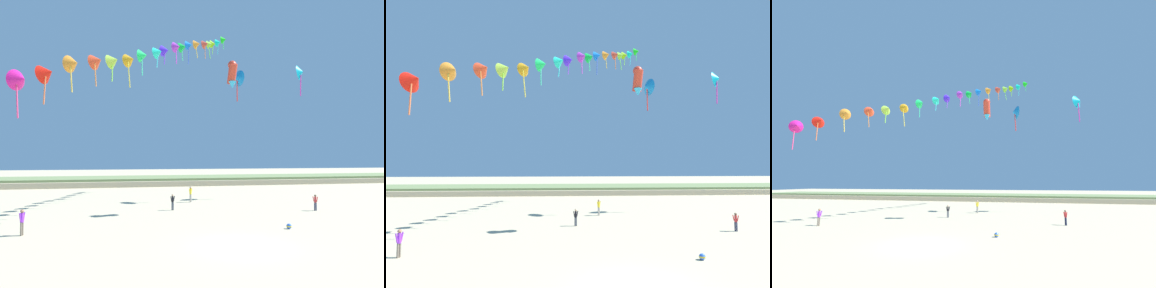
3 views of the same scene
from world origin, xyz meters
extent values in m
plane|color=beige|center=(0.00, 0.00, 0.00)|extent=(240.00, 240.00, 0.00)
cube|color=#BFAE8B|center=(0.00, 45.07, 0.46)|extent=(120.00, 13.30, 0.91)
cube|color=#7A8E56|center=(0.00, 45.07, 1.04)|extent=(120.00, 11.31, 0.52)
cylinder|color=#726656|center=(-12.75, 5.16, 0.42)|extent=(0.12, 0.12, 0.83)
cylinder|color=#726656|center=(-12.70, 5.29, 0.42)|extent=(0.12, 0.12, 0.83)
cylinder|color=purple|center=(-12.72, 5.22, 1.12)|extent=(0.22, 0.22, 0.59)
cylinder|color=purple|center=(-12.79, 5.05, 1.17)|extent=(0.15, 0.21, 0.56)
cylinder|color=purple|center=(-12.66, 5.40, 1.17)|extent=(0.15, 0.21, 0.56)
sphere|color=#9E7051|center=(-12.72, 5.22, 1.54)|extent=(0.22, 0.22, 0.22)
cylinder|color=#282D4C|center=(11.12, 10.60, 0.37)|extent=(0.11, 0.11, 0.75)
cylinder|color=#282D4C|center=(11.04, 10.70, 0.37)|extent=(0.11, 0.11, 0.75)
cylinder|color=red|center=(11.08, 10.65, 1.01)|extent=(0.20, 0.20, 0.53)
cylinder|color=red|center=(11.19, 10.52, 1.05)|extent=(0.17, 0.19, 0.50)
cylinder|color=red|center=(10.98, 10.79, 1.05)|extent=(0.17, 0.19, 0.50)
sphere|color=brown|center=(11.08, 10.65, 1.38)|extent=(0.20, 0.20, 0.20)
cylinder|color=#474C56|center=(-1.93, 13.49, 0.38)|extent=(0.11, 0.11, 0.75)
cylinder|color=#474C56|center=(-1.82, 13.56, 0.38)|extent=(0.11, 0.11, 0.75)
cylinder|color=black|center=(-1.88, 13.52, 1.02)|extent=(0.20, 0.20, 0.53)
cylinder|color=black|center=(-2.03, 13.44, 1.06)|extent=(0.19, 0.15, 0.51)
cylinder|color=black|center=(-1.73, 13.61, 1.06)|extent=(0.19, 0.15, 0.51)
sphere|color=tan|center=(-1.88, 13.52, 1.39)|extent=(0.20, 0.20, 0.20)
cylinder|color=gray|center=(0.93, 18.80, 0.43)|extent=(0.13, 0.13, 0.86)
cylinder|color=gray|center=(0.83, 18.69, 0.43)|extent=(0.13, 0.13, 0.86)
cylinder|color=yellow|center=(0.88, 18.75, 1.17)|extent=(0.23, 0.23, 0.61)
cylinder|color=yellow|center=(1.02, 18.89, 1.22)|extent=(0.20, 0.21, 0.58)
cylinder|color=yellow|center=(0.75, 18.61, 1.22)|extent=(0.20, 0.21, 0.58)
sphere|color=tan|center=(0.88, 18.75, 1.60)|extent=(0.23, 0.23, 0.23)
cone|color=#D81883|center=(-11.77, 0.74, 9.00)|extent=(1.24, 1.31, 1.11)
cylinder|color=#E53970|center=(-11.85, 0.62, 7.87)|extent=(0.21, 0.22, 1.83)
cone|color=red|center=(-10.74, 2.10, 9.71)|extent=(1.33, 1.40, 1.23)
cylinder|color=orange|center=(-10.82, 1.97, 8.71)|extent=(0.17, 0.15, 1.58)
cone|color=orange|center=(-9.61, 4.13, 10.88)|extent=(1.22, 1.31, 1.11)
cylinder|color=gold|center=(-9.69, 4.01, 9.84)|extent=(0.19, 0.17, 1.64)
cone|color=#EE4623|center=(-8.30, 6.14, 11.66)|extent=(1.36, 1.42, 1.22)
cylinder|color=orange|center=(-8.39, 6.02, 10.65)|extent=(0.18, 0.22, 1.58)
cone|color=#A9DC3F|center=(-7.22, 7.63, 12.16)|extent=(1.34, 1.41, 1.22)
cylinder|color=#84E539|center=(-7.30, 7.50, 11.26)|extent=(0.09, 0.17, 1.37)
cone|color=orange|center=(-5.96, 9.43, 12.81)|extent=(1.34, 1.36, 1.17)
cylinder|color=yellow|center=(-6.04, 9.31, 11.56)|extent=(0.25, 0.30, 2.04)
cone|color=#1ADF5F|center=(-4.82, 11.31, 13.79)|extent=(1.14, 1.31, 1.12)
cylinder|color=#39E59F|center=(-4.90, 11.18, 12.77)|extent=(0.11, 0.13, 1.59)
cone|color=#20E8C1|center=(-3.32, 13.08, 14.70)|extent=(1.34, 1.40, 1.21)
cylinder|color=#39DDE5|center=(-3.40, 12.96, 13.85)|extent=(0.19, 0.21, 1.27)
cone|color=#4723EE|center=(-2.42, 15.08, 15.53)|extent=(1.22, 1.30, 1.10)
cylinder|color=#8139E5|center=(-2.50, 14.95, 14.70)|extent=(0.14, 0.18, 1.22)
cone|color=purple|center=(-0.99, 16.68, 16.52)|extent=(1.27, 1.31, 1.12)
cylinder|color=#E539DD|center=(-1.07, 16.56, 15.48)|extent=(0.09, 0.26, 1.64)
cone|color=green|center=(-0.05, 18.49, 17.12)|extent=(1.29, 1.35, 1.15)
cylinder|color=#39E58C|center=(-0.13, 18.36, 16.23)|extent=(0.21, 0.18, 1.33)
cone|color=blue|center=(1.05, 20.48, 18.07)|extent=(1.23, 1.35, 1.15)
cylinder|color=blue|center=(0.97, 20.35, 16.79)|extent=(0.15, 0.10, 2.10)
cone|color=orange|center=(2.39, 22.19, 18.82)|extent=(1.28, 1.36, 1.16)
cylinder|color=gold|center=(2.30, 22.06, 17.82)|extent=(0.25, 0.16, 1.57)
cone|color=#C63F2E|center=(3.82, 23.70, 19.43)|extent=(1.35, 1.39, 1.19)
cylinder|color=orange|center=(3.74, 23.58, 18.37)|extent=(0.13, 0.10, 1.69)
cone|color=#83D535|center=(4.89, 25.68, 20.11)|extent=(1.24, 1.36, 1.17)
cylinder|color=#64E539|center=(4.81, 25.56, 18.97)|extent=(0.29, 0.18, 1.84)
cone|color=#7DC20C|center=(5.88, 27.66, 20.87)|extent=(1.17, 1.31, 1.11)
cylinder|color=#7AE539|center=(5.79, 27.54, 20.01)|extent=(0.18, 0.21, 1.28)
cone|color=#0DD5BC|center=(7.16, 29.43, 21.75)|extent=(1.27, 1.33, 1.13)
cylinder|color=#39D1E5|center=(7.07, 29.31, 20.74)|extent=(0.21, 0.15, 1.59)
cone|color=#14D018|center=(8.47, 31.00, 22.79)|extent=(1.24, 1.34, 1.14)
cylinder|color=#39E566|center=(8.39, 30.87, 21.93)|extent=(0.11, 0.12, 1.28)
cylinder|color=red|center=(3.28, 11.31, 12.57)|extent=(0.82, 1.42, 1.98)
sphere|color=red|center=(3.28, 11.31, 13.39)|extent=(0.80, 0.80, 0.80)
cone|color=#2DB0E5|center=(3.28, 11.31, 11.57)|extent=(0.71, 0.71, 0.61)
sphere|color=black|center=(3.28, 11.31, 13.62)|extent=(0.17, 0.17, 0.17)
cone|color=#0CB0C9|center=(15.13, 20.25, 15.52)|extent=(1.86, 1.94, 1.91)
cone|color=#E52DB4|center=(15.13, 20.25, 15.54)|extent=(1.05, 1.09, 1.06)
cylinder|color=#E52DB4|center=(15.13, 20.25, 13.90)|extent=(0.25, 0.48, 2.68)
cone|color=#147FCF|center=(6.37, 18.90, 14.06)|extent=(1.29, 2.01, 1.91)
cone|color=red|center=(6.37, 18.90, 14.08)|extent=(0.74, 1.12, 1.05)
cylinder|color=red|center=(6.37, 18.90, 12.58)|extent=(0.22, 0.36, 2.41)
sphere|color=blue|center=(4.83, 3.71, 0.18)|extent=(0.36, 0.36, 0.36)
cylinder|color=yellow|center=(4.83, 3.71, 0.18)|extent=(0.36, 0.36, 0.09)
camera|label=1|loc=(-6.53, -18.30, 4.98)|focal=32.00mm
camera|label=2|loc=(-3.37, -13.29, 5.46)|focal=28.00mm
camera|label=3|loc=(6.74, -17.19, 4.29)|focal=24.00mm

